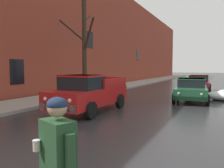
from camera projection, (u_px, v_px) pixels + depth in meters
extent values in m
cube|color=gray|center=(112.00, 88.00, 23.13)|extent=(3.24, 80.00, 0.15)
cube|color=brown|center=(94.00, 31.00, 23.63)|extent=(0.60, 80.00, 11.77)
cube|color=black|center=(17.00, 72.00, 14.60)|extent=(0.08, 1.10, 1.60)
cube|color=black|center=(90.00, 40.00, 22.43)|extent=(0.08, 1.10, 1.60)
cube|color=black|center=(137.00, 55.00, 35.06)|extent=(0.08, 1.10, 1.60)
ellipsoid|color=white|center=(84.00, 94.00, 15.60)|extent=(3.00, 0.93, 0.56)
ellipsoid|color=white|center=(88.00, 93.00, 15.27)|extent=(0.89, 0.74, 0.74)
ellipsoid|color=white|center=(89.00, 93.00, 15.64)|extent=(0.82, 0.68, 0.68)
ellipsoid|color=white|center=(221.00, 96.00, 14.64)|extent=(1.96, 1.37, 0.57)
ellipsoid|color=white|center=(215.00, 97.00, 14.67)|extent=(0.49, 0.41, 0.41)
ellipsoid|color=white|center=(223.00, 95.00, 14.51)|extent=(0.84, 0.70, 0.70)
cylinder|color=#382B1E|center=(84.00, 47.00, 15.40)|extent=(0.30, 0.30, 6.94)
cylinder|color=#382B1E|center=(87.00, 19.00, 16.20)|extent=(0.82, 1.89, 0.89)
cylinder|color=#382B1E|center=(89.00, 35.00, 14.51)|extent=(1.57, 1.34, 1.93)
cylinder|color=#382B1E|center=(73.00, 31.00, 14.77)|extent=(0.90, 1.73, 1.26)
cube|color=red|center=(90.00, 96.00, 10.95)|extent=(1.81, 4.85, 0.76)
cube|color=black|center=(82.00, 82.00, 10.29)|extent=(1.59, 1.55, 0.64)
cube|color=red|center=(82.00, 76.00, 10.27)|extent=(1.63, 1.60, 0.08)
cube|color=red|center=(115.00, 83.00, 11.40)|extent=(0.10, 2.33, 0.44)
cube|color=red|center=(86.00, 82.00, 12.14)|extent=(0.10, 2.33, 0.44)
cube|color=red|center=(112.00, 81.00, 13.04)|extent=(1.71, 0.10, 0.44)
cube|color=#B7B7BC|center=(58.00, 108.00, 8.84)|extent=(1.72, 0.12, 0.32)
sphere|color=white|center=(70.00, 101.00, 8.52)|extent=(0.16, 0.16, 0.16)
sphere|color=white|center=(45.00, 99.00, 9.03)|extent=(0.16, 0.16, 0.16)
cylinder|color=black|center=(91.00, 110.00, 9.27)|extent=(0.22, 0.72, 0.72)
cylinder|color=black|center=(55.00, 107.00, 10.07)|extent=(0.22, 0.72, 0.72)
cylinder|color=black|center=(120.00, 101.00, 11.88)|extent=(0.22, 0.72, 0.72)
cylinder|color=black|center=(89.00, 99.00, 12.68)|extent=(0.22, 0.72, 0.72)
cube|color=#1E5633|center=(191.00, 92.00, 14.20)|extent=(2.11, 4.22, 0.60)
cube|color=black|center=(192.00, 82.00, 14.35)|extent=(1.71, 2.24, 0.52)
cube|color=#1E5633|center=(192.00, 79.00, 14.33)|extent=(1.74, 2.29, 0.06)
cube|color=black|center=(190.00, 99.00, 12.36)|extent=(1.76, 0.26, 0.22)
cube|color=black|center=(192.00, 91.00, 16.07)|extent=(1.76, 0.26, 0.22)
cylinder|color=black|center=(208.00, 100.00, 12.71)|extent=(0.23, 0.61, 0.60)
cylinder|color=black|center=(174.00, 98.00, 13.37)|extent=(0.23, 0.61, 0.60)
cylinder|color=black|center=(207.00, 95.00, 15.07)|extent=(0.23, 0.61, 0.60)
cylinder|color=black|center=(178.00, 94.00, 15.73)|extent=(0.23, 0.61, 0.60)
sphere|color=silver|center=(202.00, 94.00, 12.10)|extent=(0.14, 0.14, 0.14)
sphere|color=silver|center=(179.00, 93.00, 12.52)|extent=(0.14, 0.14, 0.14)
cube|color=maroon|center=(199.00, 85.00, 20.11)|extent=(1.91, 3.93, 0.60)
cube|color=black|center=(199.00, 78.00, 20.24)|extent=(1.60, 2.06, 0.52)
cube|color=maroon|center=(199.00, 76.00, 20.23)|extent=(1.63, 2.11, 0.06)
cube|color=black|center=(197.00, 88.00, 18.40)|extent=(1.75, 0.18, 0.22)
cube|color=black|center=(200.00, 85.00, 21.84)|extent=(1.75, 0.18, 0.22)
cylinder|color=black|center=(210.00, 90.00, 18.66)|extent=(0.20, 0.61, 0.60)
cylinder|color=black|center=(186.00, 89.00, 19.40)|extent=(0.20, 0.61, 0.60)
cylinder|color=black|center=(210.00, 87.00, 20.86)|extent=(0.20, 0.61, 0.60)
cylinder|color=black|center=(189.00, 87.00, 21.59)|extent=(0.20, 0.61, 0.60)
sphere|color=silver|center=(205.00, 85.00, 18.12)|extent=(0.14, 0.14, 0.14)
sphere|color=silver|center=(190.00, 85.00, 18.59)|extent=(0.14, 0.14, 0.14)
cube|color=#234728|center=(58.00, 148.00, 2.60)|extent=(0.49, 0.40, 0.64)
cylinder|color=#234728|center=(70.00, 160.00, 2.41)|extent=(0.14, 0.14, 0.56)
cylinder|color=#234728|center=(47.00, 147.00, 2.79)|extent=(0.14, 0.14, 0.56)
sphere|color=tan|center=(57.00, 108.00, 2.56)|extent=(0.22, 0.22, 0.22)
ellipsoid|color=#1E2D4C|center=(57.00, 104.00, 2.56)|extent=(0.23, 0.23, 0.17)
cylinder|color=beige|center=(36.00, 146.00, 2.59)|extent=(0.10, 0.10, 0.11)
cylinder|color=silver|center=(36.00, 141.00, 2.59)|extent=(0.11, 0.11, 0.02)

